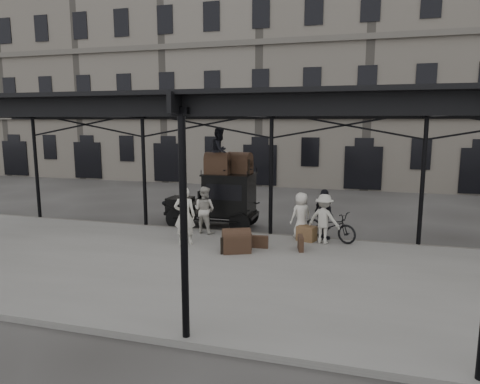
# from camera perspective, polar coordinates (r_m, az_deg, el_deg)

# --- Properties ---
(ground) EXTENTS (120.00, 120.00, 0.00)m
(ground) POSITION_cam_1_polar(r_m,az_deg,el_deg) (13.78, 2.34, -8.23)
(ground) COLOR #383533
(ground) RESTS_ON ground
(platform) EXTENTS (28.00, 8.00, 0.15)m
(platform) POSITION_cam_1_polar(r_m,az_deg,el_deg) (11.93, 0.06, -10.70)
(platform) COLOR slate
(platform) RESTS_ON ground
(canopy) EXTENTS (22.50, 9.00, 4.74)m
(canopy) POSITION_cam_1_polar(r_m,az_deg,el_deg) (11.48, 0.45, 11.52)
(canopy) COLOR black
(canopy) RESTS_ON ground
(building_frontage) EXTENTS (64.00, 8.00, 14.00)m
(building_frontage) POSITION_cam_1_polar(r_m,az_deg,el_deg) (31.06, 10.45, 14.46)
(building_frontage) COLOR slate
(building_frontage) RESTS_ON ground
(taxi) EXTENTS (3.65, 1.55, 2.18)m
(taxi) POSITION_cam_1_polar(r_m,az_deg,el_deg) (16.84, -2.44, -0.77)
(taxi) COLOR black
(taxi) RESTS_ON ground
(porter_left) EXTENTS (0.79, 0.62, 1.92)m
(porter_left) POSITION_cam_1_polar(r_m,az_deg,el_deg) (14.20, -7.39, -3.14)
(porter_left) COLOR silver
(porter_left) RESTS_ON platform
(porter_midleft) EXTENTS (0.95, 0.81, 1.71)m
(porter_midleft) POSITION_cam_1_polar(r_m,az_deg,el_deg) (15.58, -4.76, -2.37)
(porter_midleft) COLOR beige
(porter_midleft) RESTS_ON platform
(porter_centre) EXTENTS (0.92, 0.89, 1.60)m
(porter_centre) POSITION_cam_1_polar(r_m,az_deg,el_deg) (15.05, 8.16, -3.07)
(porter_centre) COLOR silver
(porter_centre) RESTS_ON platform
(porter_official) EXTENTS (0.96, 1.07, 1.74)m
(porter_official) POSITION_cam_1_polar(r_m,az_deg,el_deg) (14.96, 11.11, -2.94)
(porter_official) COLOR black
(porter_official) RESTS_ON platform
(porter_right) EXTENTS (1.21, 0.93, 1.66)m
(porter_right) POSITION_cam_1_polar(r_m,az_deg,el_deg) (14.46, 11.13, -3.54)
(porter_right) COLOR #BCB8AC
(porter_right) RESTS_ON platform
(bicycle) EXTENTS (2.04, 1.46, 1.02)m
(bicycle) POSITION_cam_1_polar(r_m,az_deg,el_deg) (14.92, 11.92, -4.43)
(bicycle) COLOR black
(bicycle) RESTS_ON platform
(porter_roof) EXTENTS (0.76, 0.92, 1.75)m
(porter_roof) POSITION_cam_1_polar(r_m,az_deg,el_deg) (16.53, -2.69, 5.51)
(porter_roof) COLOR black
(porter_roof) RESTS_ON taxi
(steamer_trunk_roof_near) EXTENTS (0.96, 0.59, 0.69)m
(steamer_trunk_roof_near) POSITION_cam_1_polar(r_m,az_deg,el_deg) (16.45, -3.01, 3.64)
(steamer_trunk_roof_near) COLOR #402A1D
(steamer_trunk_roof_near) RESTS_ON taxi
(steamer_trunk_roof_far) EXTENTS (1.02, 0.73, 0.68)m
(steamer_trunk_roof_far) POSITION_cam_1_polar(r_m,az_deg,el_deg) (16.66, -0.06, 3.71)
(steamer_trunk_roof_far) COLOR #402A1D
(steamer_trunk_roof_far) RESTS_ON taxi
(steamer_trunk_platform) EXTENTS (1.01, 0.84, 0.64)m
(steamer_trunk_platform) POSITION_cam_1_polar(r_m,az_deg,el_deg) (13.35, -0.48, -6.71)
(steamer_trunk_platform) COLOR #402A1D
(steamer_trunk_platform) RESTS_ON platform
(wicker_hamper) EXTENTS (0.71, 0.62, 0.50)m
(wicker_hamper) POSITION_cam_1_polar(r_m,az_deg,el_deg) (14.81, 8.87, -5.47)
(wicker_hamper) COLOR #885E3E
(wicker_hamper) RESTS_ON platform
(suitcase_upright) EXTENTS (0.28, 0.62, 0.45)m
(suitcase_upright) POSITION_cam_1_polar(r_m,az_deg,el_deg) (13.73, 8.08, -6.76)
(suitcase_upright) COLOR #402A1D
(suitcase_upright) RESTS_ON platform
(suitcase_flat) EXTENTS (0.61, 0.20, 0.40)m
(suitcase_flat) POSITION_cam_1_polar(r_m,az_deg,el_deg) (13.84, 2.53, -6.64)
(suitcase_flat) COLOR #402A1D
(suitcase_flat) RESTS_ON platform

